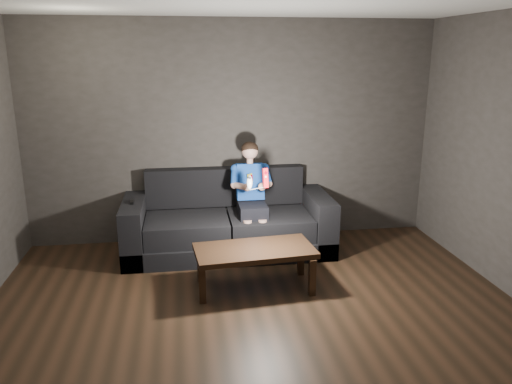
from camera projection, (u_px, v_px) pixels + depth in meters
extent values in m
plane|color=black|center=(265.00, 342.00, 4.09)|extent=(5.00, 5.00, 0.00)
cube|color=#36312E|center=(233.00, 133.00, 6.11)|extent=(5.00, 0.04, 2.70)
cube|color=black|center=(228.00, 242.00, 5.99)|extent=(2.42, 1.05, 0.21)
cube|color=black|center=(187.00, 229.00, 5.75)|extent=(0.95, 0.74, 0.25)
cube|color=black|center=(270.00, 225.00, 5.89)|extent=(0.95, 0.74, 0.25)
cube|color=black|center=(225.00, 186.00, 6.21)|extent=(1.94, 0.24, 0.47)
cube|color=black|center=(134.00, 229.00, 5.77)|extent=(0.24, 1.05, 0.66)
cube|color=black|center=(317.00, 220.00, 6.08)|extent=(0.24, 1.05, 0.66)
cube|color=black|center=(252.00, 210.00, 5.78)|extent=(0.32, 0.41, 0.15)
cube|color=navy|center=(250.00, 181.00, 5.91)|extent=(0.32, 0.23, 0.45)
cube|color=yellow|center=(251.00, 178.00, 5.80)|extent=(0.10, 0.10, 0.11)
cube|color=#B10110|center=(251.00, 178.00, 5.80)|extent=(0.06, 0.06, 0.07)
cylinder|color=#D69D89|center=(250.00, 161.00, 5.84)|extent=(0.07, 0.07, 0.06)
sphere|color=#D69D89|center=(250.00, 151.00, 5.81)|extent=(0.19, 0.19, 0.19)
ellipsoid|color=black|center=(250.00, 149.00, 5.81)|extent=(0.20, 0.20, 0.17)
cylinder|color=navy|center=(234.00, 177.00, 5.79)|extent=(0.09, 0.24, 0.20)
cylinder|color=navy|center=(267.00, 176.00, 5.85)|extent=(0.09, 0.24, 0.20)
cylinder|color=#D69D89|center=(241.00, 184.00, 5.65)|extent=(0.15, 0.25, 0.11)
cylinder|color=#D69D89|center=(266.00, 183.00, 5.69)|extent=(0.15, 0.25, 0.11)
sphere|color=#D69D89|center=(247.00, 187.00, 5.57)|extent=(0.09, 0.09, 0.09)
sphere|color=#D69D89|center=(262.00, 187.00, 5.59)|extent=(0.09, 0.09, 0.09)
cylinder|color=#D69D89|center=(248.00, 236.00, 5.63)|extent=(0.10, 0.10, 0.36)
cylinder|color=#D69D89|center=(263.00, 235.00, 5.65)|extent=(0.10, 0.10, 0.36)
cube|color=red|center=(265.00, 178.00, 5.33)|extent=(0.06, 0.09, 0.21)
cube|color=maroon|center=(266.00, 173.00, 5.29)|extent=(0.03, 0.02, 0.03)
cylinder|color=white|center=(266.00, 180.00, 5.31)|extent=(0.02, 0.01, 0.02)
ellipsoid|color=white|center=(250.00, 182.00, 5.32)|extent=(0.08, 0.11, 0.16)
cylinder|color=black|center=(250.00, 178.00, 5.27)|extent=(0.03, 0.01, 0.03)
cube|color=black|center=(132.00, 202.00, 5.63)|extent=(0.04, 0.15, 0.03)
cube|color=black|center=(132.00, 199.00, 5.67)|extent=(0.02, 0.02, 0.00)
cube|color=black|center=(255.00, 251.00, 4.95)|extent=(1.22, 0.69, 0.05)
cube|color=black|center=(202.00, 284.00, 4.70)|extent=(0.06, 0.06, 0.37)
cube|color=black|center=(312.00, 277.00, 4.85)|extent=(0.06, 0.06, 0.37)
cube|color=black|center=(200.00, 264.00, 5.16)|extent=(0.06, 0.06, 0.37)
cube|color=black|center=(301.00, 258.00, 5.31)|extent=(0.06, 0.06, 0.37)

